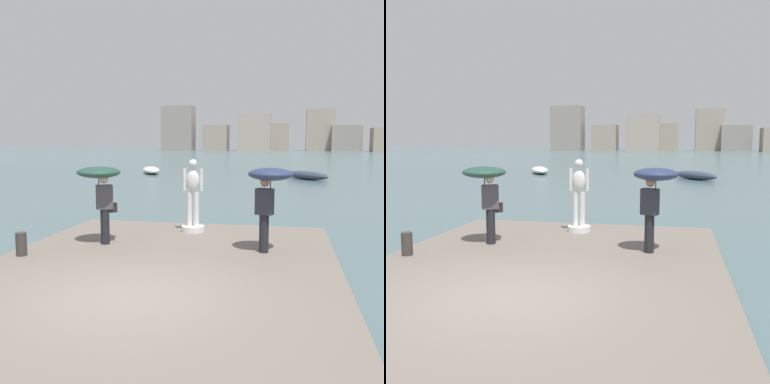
% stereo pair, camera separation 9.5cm
% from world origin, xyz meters
% --- Properties ---
extents(ground_plane, '(400.00, 400.00, 0.00)m').
position_xyz_m(ground_plane, '(0.00, 40.00, 0.00)').
color(ground_plane, '#4C666B').
extents(pier, '(7.36, 9.62, 0.40)m').
position_xyz_m(pier, '(0.00, 1.81, 0.20)').
color(pier, '#70665B').
rests_on(pier, ground).
extents(statue_white_figure, '(0.65, 0.65, 2.05)m').
position_xyz_m(statue_white_figure, '(-0.02, 5.37, 1.23)').
color(statue_white_figure, silver).
rests_on(statue_white_figure, pier).
extents(onlooker_left, '(1.48, 1.48, 1.94)m').
position_xyz_m(onlooker_left, '(-1.93, 3.38, 1.96)').
color(onlooker_left, black).
rests_on(onlooker_left, pier).
extents(onlooker_right, '(1.30, 1.30, 1.95)m').
position_xyz_m(onlooker_right, '(2.16, 3.36, 1.97)').
color(onlooker_right, black).
rests_on(onlooker_right, pier).
extents(mooring_bollard, '(0.24, 0.24, 0.52)m').
position_xyz_m(mooring_bollard, '(-3.22, 1.94, 0.66)').
color(mooring_bollard, '#38332D').
rests_on(mooring_bollard, pier).
extents(boat_near, '(3.76, 4.23, 0.66)m').
position_xyz_m(boat_near, '(4.11, 28.86, 0.33)').
color(boat_near, '#2D384C').
rests_on(boat_near, ground).
extents(boat_mid, '(3.21, 4.88, 0.63)m').
position_xyz_m(boat_mid, '(-9.62, 32.65, 0.31)').
color(boat_mid, silver).
rests_on(boat_mid, ground).
extents(distant_skyline, '(69.97, 12.84, 13.89)m').
position_xyz_m(distant_skyline, '(-4.67, 133.79, 5.28)').
color(distant_skyline, gray).
rests_on(distant_skyline, ground).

